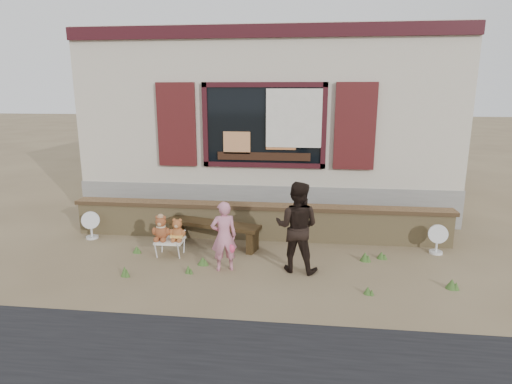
# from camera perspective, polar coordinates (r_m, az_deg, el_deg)

# --- Properties ---
(ground) EXTENTS (80.00, 80.00, 0.00)m
(ground) POSITION_cam_1_polar(r_m,az_deg,el_deg) (7.27, -0.56, -8.80)
(ground) COLOR brown
(ground) RESTS_ON ground
(shopfront) EXTENTS (8.04, 5.13, 4.00)m
(shopfront) POSITION_cam_1_polar(r_m,az_deg,el_deg) (11.21, 2.34, 9.64)
(shopfront) COLOR #BAAD96
(shopfront) RESTS_ON ground
(brick_wall) EXTENTS (7.10, 0.36, 0.67)m
(brick_wall) POSITION_cam_1_polar(r_m,az_deg,el_deg) (8.09, 0.33, -3.88)
(brick_wall) COLOR tan
(brick_wall) RESTS_ON ground
(bench) EXTENTS (1.78, 0.81, 0.45)m
(bench) POSITION_cam_1_polar(r_m,az_deg,el_deg) (7.73, -5.74, -4.90)
(bench) COLOR black
(bench) RESTS_ON ground
(folding_chair) EXTENTS (0.47, 0.42, 0.28)m
(folding_chair) POSITION_cam_1_polar(r_m,az_deg,el_deg) (7.44, -11.40, -6.43)
(folding_chair) COLOR white
(folding_chair) RESTS_ON ground
(teddy_bear_left) EXTENTS (0.32, 0.28, 0.43)m
(teddy_bear_left) POSITION_cam_1_polar(r_m,az_deg,el_deg) (7.40, -12.53, -4.61)
(teddy_bear_left) COLOR brown
(teddy_bear_left) RESTS_ON folding_chair
(teddy_bear_right) EXTENTS (0.29, 0.25, 0.39)m
(teddy_bear_right) POSITION_cam_1_polar(r_m,az_deg,el_deg) (7.33, -10.43, -4.88)
(teddy_bear_right) COLOR brown
(teddy_bear_right) RESTS_ON folding_chair
(child) EXTENTS (0.47, 0.38, 1.11)m
(child) POSITION_cam_1_polar(r_m,az_deg,el_deg) (6.65, -4.32, -5.91)
(child) COLOR pink
(child) RESTS_ON ground
(adult) EXTENTS (0.79, 0.67, 1.42)m
(adult) POSITION_cam_1_polar(r_m,az_deg,el_deg) (6.60, 5.48, -4.64)
(adult) COLOR black
(adult) RESTS_ON ground
(fan_left) EXTENTS (0.34, 0.23, 0.54)m
(fan_left) POSITION_cam_1_polar(r_m,az_deg,el_deg) (8.68, -21.14, -4.10)
(fan_left) COLOR silver
(fan_left) RESTS_ON ground
(fan_right) EXTENTS (0.33, 0.22, 0.53)m
(fan_right) POSITION_cam_1_polar(r_m,az_deg,el_deg) (8.00, 23.01, -5.77)
(fan_right) COLOR white
(fan_right) RESTS_ON ground
(grass_tufts) EXTENTS (5.14, 1.47, 0.16)m
(grass_tufts) POSITION_cam_1_polar(r_m,az_deg,el_deg) (6.85, 4.50, -9.66)
(grass_tufts) COLOR #3D6127
(grass_tufts) RESTS_ON ground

